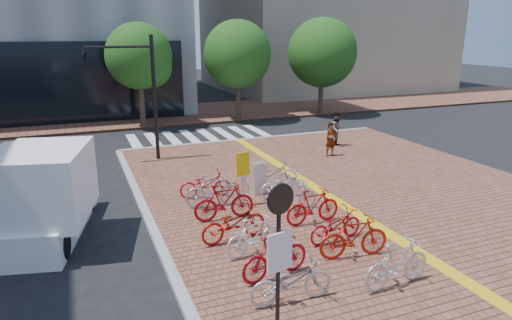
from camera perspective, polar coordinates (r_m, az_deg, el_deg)
name	(u,v)px	position (r m, az deg, el deg)	size (l,w,h in m)	color
ground	(318,245)	(12.61, 7.80, -10.46)	(120.00, 120.00, 0.00)	black
kerb_north	(256,139)	(24.09, -0.04, 2.63)	(14.00, 0.25, 0.15)	gray
far_sidewalk	(166,115)	(31.77, -11.23, 5.54)	(70.00, 8.00, 0.15)	brown
crosswalk	(200,137)	(25.19, -7.04, 2.93)	(7.50, 4.00, 0.01)	silver
street_trees	(253,56)	(29.32, -0.32, 12.92)	(16.20, 4.60, 6.35)	#38281E
bike_0	(291,281)	(9.66, 4.43, -14.87)	(0.63, 1.81, 0.95)	#B5B5BA
bike_1	(275,256)	(10.47, 2.44, -11.92)	(0.50, 1.76, 1.06)	#9D0B18
bike_2	(255,236)	(11.50, -0.15, -9.43)	(0.47, 1.65, 0.99)	white
bike_3	(234,223)	(12.23, -2.79, -7.86)	(0.66, 1.88, 0.99)	#AB140C
bike_4	(224,202)	(13.53, -4.01, -5.24)	(0.52, 1.84, 1.11)	#9E0B15
bike_5	(213,191)	(14.53, -5.39, -3.82)	(0.51, 1.80, 1.08)	#B6B6BB
bike_6	(206,184)	(15.39, -6.33, -3.06)	(0.61, 1.74, 0.91)	red
bike_7	(397,264)	(10.59, 17.25, -12.28)	(0.51, 1.79, 1.08)	silver
bike_8	(354,237)	(11.57, 12.15, -9.39)	(0.51, 1.81, 1.09)	#B11E0C
bike_9	(336,225)	(12.39, 9.93, -8.05)	(0.59, 1.68, 0.88)	#AD0C18
bike_10	(313,206)	(13.35, 7.13, -5.77)	(0.49, 1.74, 1.04)	#B70D0E
bike_11	(294,195)	(14.32, 4.77, -4.38)	(0.45, 1.58, 0.95)	silver
bike_12	(284,185)	(15.33, 3.51, -3.09)	(0.59, 1.71, 0.90)	white
bike_13	(270,174)	(16.23, 1.82, -1.76)	(0.68, 1.94, 1.02)	silver
pedestrian_a	(331,139)	(20.63, 9.36, 2.58)	(0.56, 0.37, 1.54)	gray
pedestrian_b	(337,129)	(22.50, 10.11, 3.81)	(0.81, 0.63, 1.66)	#4E5264
utility_box	(258,178)	(15.67, 0.29, -2.26)	(0.50, 0.36, 1.09)	silver
yellow_sign	(243,169)	(14.37, -1.66, -1.13)	(0.48, 0.15, 1.76)	#B7B7BC
notice_sign	(279,243)	(8.01, 2.93, -10.35)	(0.54, 0.19, 2.96)	black
traffic_light_pole	(123,76)	(19.76, -16.26, 10.07)	(2.84, 1.09, 5.29)	black
box_truck	(41,193)	(13.92, -25.33, -3.79)	(2.99, 4.91, 2.65)	white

